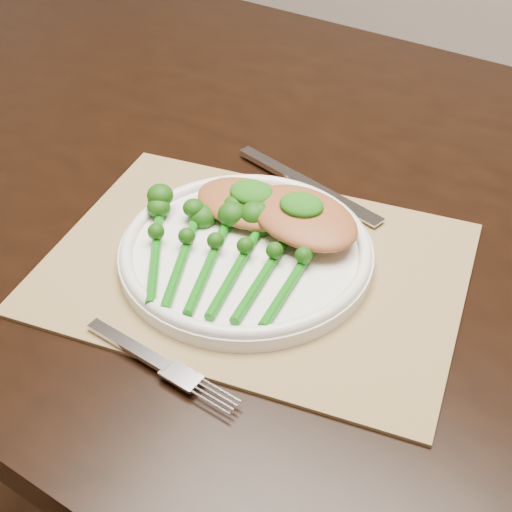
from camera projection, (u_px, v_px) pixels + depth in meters
The scene contains 11 objects.
floor at pixel (323, 497), 1.36m from camera, with size 4.00×4.00×0.00m, color brown.
dining_table at pixel (289, 389), 1.08m from camera, with size 1.68×1.05×0.75m.
placemat at pixel (255, 267), 0.72m from camera, with size 0.41×0.30×0.00m, color #987C4D.
dinner_plate at pixel (246, 251), 0.72m from camera, with size 0.26×0.26×0.02m.
knife at pixel (294, 177), 0.83m from camera, with size 0.21×0.08×0.01m.
fork at pixel (169, 369), 0.61m from camera, with size 0.17×0.04×0.01m.
chicken_fillet_left at pixel (247, 203), 0.76m from camera, with size 0.12×0.08×0.02m, color #A95F31.
chicken_fillet_right at pixel (303, 217), 0.73m from camera, with size 0.13×0.09×0.03m, color #A95F31.
pesto_dollop_left at pixel (252, 192), 0.75m from camera, with size 0.05×0.04×0.02m, color #124F0B.
pesto_dollop_right at pixel (302, 205), 0.72m from camera, with size 0.05×0.04×0.02m, color #124F0B.
broccolini_bundle at pixel (224, 265), 0.69m from camera, with size 0.20×0.22×0.04m.
Camera 1 is at (0.23, -0.71, 1.22)m, focal length 50.00 mm.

